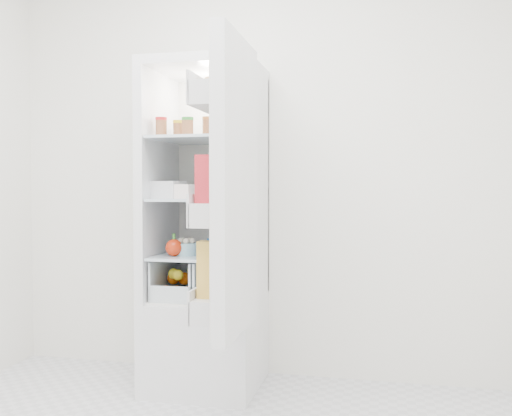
% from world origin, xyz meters
% --- Properties ---
extents(room_walls, '(3.02, 3.02, 2.61)m').
position_xyz_m(room_walls, '(0.00, 0.00, 1.59)').
color(room_walls, white).
rests_on(room_walls, ground).
extents(refrigerator, '(0.60, 0.60, 1.80)m').
position_xyz_m(refrigerator, '(-0.20, 1.25, 0.67)').
color(refrigerator, white).
rests_on(refrigerator, ground).
extents(shelf_low, '(0.49, 0.53, 0.01)m').
position_xyz_m(shelf_low, '(-0.20, 1.19, 0.74)').
color(shelf_low, silver).
rests_on(shelf_low, refrigerator).
extents(shelf_mid, '(0.49, 0.53, 0.02)m').
position_xyz_m(shelf_mid, '(-0.20, 1.19, 1.05)').
color(shelf_mid, silver).
rests_on(shelf_mid, refrigerator).
extents(shelf_top, '(0.49, 0.53, 0.02)m').
position_xyz_m(shelf_top, '(-0.20, 1.19, 1.38)').
color(shelf_top, silver).
rests_on(shelf_top, refrigerator).
extents(crisper_left, '(0.23, 0.46, 0.22)m').
position_xyz_m(crisper_left, '(-0.32, 1.19, 0.61)').
color(crisper_left, silver).
rests_on(crisper_left, refrigerator).
extents(crisper_right, '(0.23, 0.46, 0.22)m').
position_xyz_m(crisper_right, '(-0.08, 1.19, 0.61)').
color(crisper_right, silver).
rests_on(crisper_right, refrigerator).
extents(condiment_jars, '(0.46, 0.34, 0.08)m').
position_xyz_m(condiment_jars, '(-0.21, 1.13, 1.43)').
color(condiment_jars, '#B21919').
rests_on(condiment_jars, shelf_top).
extents(squeeze_bottle, '(0.06, 0.06, 0.18)m').
position_xyz_m(squeeze_bottle, '(0.01, 1.23, 1.48)').
color(squeeze_bottle, white).
rests_on(squeeze_bottle, shelf_top).
extents(tub_white, '(0.17, 0.17, 0.09)m').
position_xyz_m(tub_white, '(-0.37, 1.08, 1.10)').
color(tub_white, silver).
rests_on(tub_white, shelf_mid).
extents(tub_cream, '(0.15, 0.15, 0.08)m').
position_xyz_m(tub_cream, '(-0.27, 1.06, 1.10)').
color(tub_cream, white).
rests_on(tub_cream, shelf_mid).
extents(tin_red, '(0.11, 0.11, 0.06)m').
position_xyz_m(tin_red, '(-0.05, 1.15, 1.09)').
color(tin_red, red).
rests_on(tin_red, shelf_mid).
extents(tub_green, '(0.11, 0.14, 0.07)m').
position_xyz_m(tub_green, '(-0.03, 1.20, 1.09)').
color(tub_green, '#469B5B').
rests_on(tub_green, shelf_mid).
extents(red_cabbage, '(0.15, 0.15, 0.15)m').
position_xyz_m(red_cabbage, '(-0.05, 1.10, 0.82)').
color(red_cabbage, '#501B48').
rests_on(red_cabbage, shelf_low).
extents(bell_pepper, '(0.09, 0.09, 0.09)m').
position_xyz_m(bell_pepper, '(-0.33, 1.05, 0.79)').
color(bell_pepper, red).
rests_on(bell_pepper, shelf_low).
extents(mushroom_bowl, '(0.17, 0.17, 0.07)m').
position_xyz_m(mushroom_bowl, '(-0.28, 1.11, 0.78)').
color(mushroom_bowl, '#84B6C5').
rests_on(mushroom_bowl, shelf_low).
extents(citrus_pile, '(0.20, 0.24, 0.16)m').
position_xyz_m(citrus_pile, '(-0.33, 1.12, 0.59)').
color(citrus_pile, orange).
rests_on(citrus_pile, refrigerator).
extents(veg_pile, '(0.16, 0.30, 0.10)m').
position_xyz_m(veg_pile, '(-0.07, 1.18, 0.56)').
color(veg_pile, '#20521B').
rests_on(veg_pile, refrigerator).
extents(fridge_door, '(0.18, 0.60, 1.30)m').
position_xyz_m(fridge_door, '(0.10, 0.61, 1.09)').
color(fridge_door, white).
rests_on(fridge_door, refrigerator).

